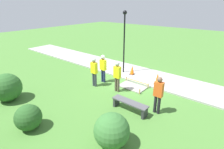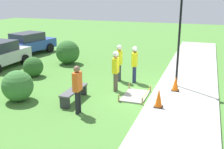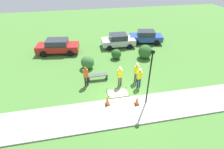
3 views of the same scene
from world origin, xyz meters
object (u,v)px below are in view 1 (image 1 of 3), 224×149
(traffic_cone_far_patch, at_px, (132,70))
(lamppost_near, at_px, (124,34))
(worker_supervisor, at_px, (117,74))
(traffic_cone_near_patch, at_px, (157,78))
(park_bench, at_px, (130,104))
(worker_assistant, at_px, (94,69))
(bystander_in_orange_shirt, at_px, (158,93))
(worker_trainee, at_px, (103,66))

(traffic_cone_far_patch, relative_size, lamppost_near, 0.16)
(traffic_cone_far_patch, height_order, worker_supervisor, worker_supervisor)
(traffic_cone_near_patch, relative_size, traffic_cone_far_patch, 1.13)
(traffic_cone_far_patch, distance_m, park_bench, 4.53)
(worker_assistant, height_order, bystander_in_orange_shirt, worker_assistant)
(bystander_in_orange_shirt, bearing_deg, lamppost_near, -36.83)
(worker_trainee, height_order, bystander_in_orange_shirt, same)
(worker_trainee, distance_m, bystander_in_orange_shirt, 4.41)
(worker_trainee, xyz_separation_m, lamppost_near, (-0.12, -2.08, 1.77))
(worker_trainee, bearing_deg, traffic_cone_near_patch, -149.70)
(worker_trainee, distance_m, lamppost_near, 2.73)
(lamppost_near, bearing_deg, worker_supervisor, 118.50)
(bystander_in_orange_shirt, height_order, lamppost_near, lamppost_near)
(park_bench, relative_size, lamppost_near, 0.42)
(park_bench, bearing_deg, worker_trainee, -28.10)
(traffic_cone_far_patch, relative_size, bystander_in_orange_shirt, 0.36)
(traffic_cone_near_patch, distance_m, bystander_in_orange_shirt, 3.12)
(worker_assistant, relative_size, bystander_in_orange_shirt, 1.01)
(traffic_cone_far_patch, relative_size, worker_trainee, 0.36)
(worker_assistant, bearing_deg, bystander_in_orange_shirt, 176.75)
(traffic_cone_far_patch, xyz_separation_m, bystander_in_orange_shirt, (-3.43, 3.16, 0.62))
(bystander_in_orange_shirt, bearing_deg, worker_assistant, -3.25)
(worker_assistant, bearing_deg, worker_supervisor, -168.37)
(traffic_cone_near_patch, height_order, worker_trainee, worker_trainee)
(traffic_cone_near_patch, height_order, worker_supervisor, worker_supervisor)
(worker_supervisor, relative_size, bystander_in_orange_shirt, 1.02)
(worker_assistant, bearing_deg, lamppost_near, -92.68)
(traffic_cone_far_patch, bearing_deg, lamppost_near, 3.67)
(worker_assistant, xyz_separation_m, worker_trainee, (-0.01, -0.80, -0.02))
(worker_supervisor, height_order, lamppost_near, lamppost_near)
(traffic_cone_far_patch, relative_size, park_bench, 0.37)
(worker_assistant, height_order, lamppost_near, lamppost_near)
(worker_assistant, distance_m, bystander_in_orange_shirt, 4.30)
(park_bench, relative_size, bystander_in_orange_shirt, 0.99)
(traffic_cone_far_patch, height_order, bystander_in_orange_shirt, bystander_in_orange_shirt)
(traffic_cone_near_patch, relative_size, lamppost_near, 0.18)
(park_bench, height_order, bystander_in_orange_shirt, bystander_in_orange_shirt)
(traffic_cone_far_patch, xyz_separation_m, park_bench, (-2.38, 3.85, -0.06))
(worker_supervisor, height_order, bystander_in_orange_shirt, worker_supervisor)
(worker_supervisor, bearing_deg, worker_assistant, 11.63)
(traffic_cone_far_patch, bearing_deg, worker_trainee, 68.10)
(traffic_cone_far_patch, bearing_deg, worker_supervisor, 104.16)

